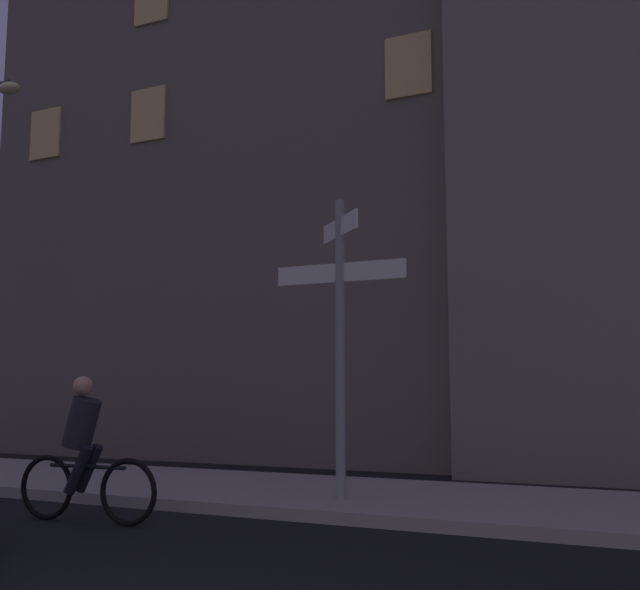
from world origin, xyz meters
name	(u,v)px	position (x,y,z in m)	size (l,w,h in m)	color
sidewalk_kerb	(414,501)	(0.00, 7.24, 0.07)	(40.00, 3.12, 0.14)	#9E9991
signpost	(340,321)	(-0.70, 6.57, 2.31)	(1.74, 0.80, 3.71)	gray
cyclist	(84,454)	(-2.99, 4.64, 0.75)	(1.82, 0.35, 1.61)	black
building_left_block	(279,64)	(-5.59, 14.04, 9.69)	(11.96, 6.55, 19.38)	#6B6056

